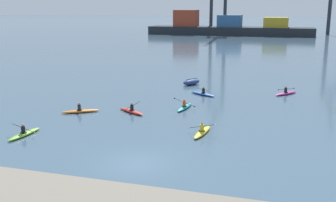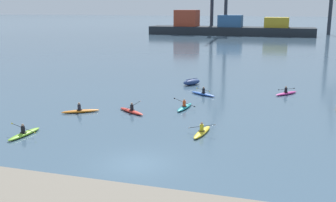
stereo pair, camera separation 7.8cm
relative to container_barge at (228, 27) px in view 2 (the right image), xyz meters
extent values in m
plane|color=#425B70|center=(12.45, -117.19, -2.48)|extent=(800.00, 800.00, 0.00)
cube|color=#1E2328|center=(0.86, 0.00, -1.12)|extent=(54.84, 9.67, 2.71)
cube|color=#993823|center=(-14.22, 0.00, 3.00)|extent=(7.68, 6.77, 5.53)
cube|color=#2D5684|center=(0.86, 0.00, 2.18)|extent=(7.68, 6.77, 3.90)
cube|color=#B29323|center=(15.94, 0.00, 1.85)|extent=(7.68, 6.77, 3.24)
cylinder|color=#232833|center=(32.85, 11.77, 8.78)|extent=(1.20, 1.20, 22.53)
ellipsoid|color=navy|center=(9.60, -91.12, -2.13)|extent=(2.31, 2.79, 0.70)
cube|color=navy|center=(9.60, -91.12, -1.75)|extent=(1.08, 1.69, 0.06)
ellipsoid|color=#C13384|center=(20.85, -93.62, -2.35)|extent=(2.56, 3.05, 0.26)
torus|color=black|center=(20.79, -93.69, -2.21)|extent=(0.69, 0.69, 0.05)
cylinder|color=black|center=(20.79, -93.69, -1.97)|extent=(0.30, 0.30, 0.50)
sphere|color=tan|center=(20.79, -93.69, -1.62)|extent=(0.19, 0.19, 0.19)
cylinder|color=black|center=(20.82, -93.66, -1.87)|extent=(1.64, 1.29, 0.53)
ellipsoid|color=black|center=(20.02, -93.03, -2.12)|extent=(0.18, 0.16, 0.15)
ellipsoid|color=black|center=(21.63, -94.28, -1.62)|extent=(0.18, 0.16, 0.15)
ellipsoid|color=teal|center=(11.78, -102.95, -2.35)|extent=(0.96, 3.44, 0.26)
torus|color=black|center=(11.77, -103.05, -2.21)|extent=(0.54, 0.54, 0.05)
cylinder|color=#DB471E|center=(11.77, -103.05, -1.97)|extent=(0.30, 0.30, 0.50)
sphere|color=tan|center=(11.77, -103.05, -1.62)|extent=(0.19, 0.19, 0.19)
cylinder|color=black|center=(11.78, -103.00, -1.87)|extent=(2.01, 0.25, 0.63)
ellipsoid|color=black|center=(10.78, -102.89, -1.57)|extent=(0.21, 0.06, 0.16)
ellipsoid|color=black|center=(12.78, -103.11, -2.17)|extent=(0.21, 0.06, 0.16)
ellipsoid|color=orange|center=(3.10, -107.11, -2.35)|extent=(3.19, 2.34, 0.26)
torus|color=black|center=(3.02, -107.16, -2.21)|extent=(0.68, 0.68, 0.05)
cylinder|color=#23232D|center=(3.02, -107.16, -1.97)|extent=(0.30, 0.30, 0.50)
sphere|color=tan|center=(3.02, -107.16, -1.62)|extent=(0.19, 0.19, 0.19)
cylinder|color=black|center=(3.06, -107.13, -1.87)|extent=(1.14, 1.75, 0.47)
ellipsoid|color=black|center=(2.51, -106.27, -2.09)|extent=(0.14, 0.19, 0.15)
ellipsoid|color=black|center=(3.61, -108.00, -1.65)|extent=(0.14, 0.19, 0.15)
ellipsoid|color=#2856B2|center=(12.18, -96.58, -2.35)|extent=(3.22, 2.27, 0.26)
torus|color=black|center=(12.26, -96.63, -2.21)|extent=(0.67, 0.67, 0.05)
cylinder|color=black|center=(12.26, -96.63, -1.97)|extent=(0.30, 0.30, 0.50)
sphere|color=tan|center=(12.26, -96.63, -1.62)|extent=(0.19, 0.19, 0.19)
cylinder|color=black|center=(12.22, -96.60, -1.87)|extent=(1.07, 1.75, 0.65)
ellipsoid|color=yellow|center=(11.70, -97.46, -1.56)|extent=(0.14, 0.20, 0.16)
ellipsoid|color=yellow|center=(12.74, -95.74, -2.18)|extent=(0.14, 0.20, 0.16)
ellipsoid|color=yellow|center=(15.01, -110.11, -2.35)|extent=(0.97, 3.45, 0.26)
torus|color=black|center=(15.00, -110.21, -2.21)|extent=(0.54, 0.54, 0.05)
cylinder|color=gold|center=(15.00, -110.21, -1.97)|extent=(0.30, 0.30, 0.50)
sphere|color=tan|center=(15.00, -110.21, -1.62)|extent=(0.19, 0.19, 0.19)
cylinder|color=black|center=(15.00, -110.16, -1.87)|extent=(2.04, 0.26, 0.52)
ellipsoid|color=silver|center=(13.99, -110.05, -2.11)|extent=(0.20, 0.06, 0.15)
ellipsoid|color=silver|center=(16.02, -110.28, -1.62)|extent=(0.20, 0.06, 0.15)
ellipsoid|color=red|center=(7.52, -105.79, -2.35)|extent=(3.19, 2.32, 0.26)
torus|color=black|center=(7.61, -105.84, -2.21)|extent=(0.68, 0.68, 0.05)
cylinder|color=black|center=(7.61, -105.84, -1.97)|extent=(0.30, 0.30, 0.50)
sphere|color=tan|center=(7.61, -105.84, -1.62)|extent=(0.19, 0.19, 0.19)
cylinder|color=black|center=(7.57, -105.82, -1.87)|extent=(1.10, 1.72, 0.68)
ellipsoid|color=silver|center=(7.03, -106.66, -2.19)|extent=(0.14, 0.19, 0.16)
ellipsoid|color=silver|center=(8.10, -104.97, -1.55)|extent=(0.14, 0.19, 0.16)
ellipsoid|color=#7ABC2D|center=(2.40, -114.39, -2.35)|extent=(0.85, 3.43, 0.26)
torus|color=black|center=(2.39, -114.49, -2.21)|extent=(0.52, 0.52, 0.05)
cylinder|color=black|center=(2.39, -114.49, -1.97)|extent=(0.30, 0.30, 0.50)
sphere|color=tan|center=(2.39, -114.49, -1.62)|extent=(0.19, 0.19, 0.19)
cylinder|color=black|center=(2.40, -114.44, -1.87)|extent=(2.05, 0.18, 0.51)
ellipsoid|color=yellow|center=(1.38, -114.36, -1.63)|extent=(0.20, 0.05, 0.15)
ellipsoid|color=yellow|center=(3.42, -114.51, -2.11)|extent=(0.20, 0.05, 0.15)
camera|label=1|loc=(20.99, -139.00, 6.92)|focal=43.48mm
camera|label=2|loc=(21.07, -138.98, 6.92)|focal=43.48mm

